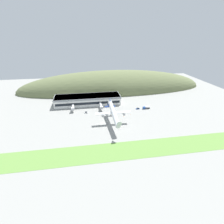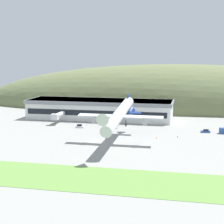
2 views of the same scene
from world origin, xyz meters
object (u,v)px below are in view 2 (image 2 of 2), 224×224
object	(u,v)px
jetway_1	(118,118)
cargo_airplane	(119,115)
terminal_building	(100,108)
traffic_cone_0	(157,138)
jetway_0	(58,116)
service_car_0	(80,126)
traffic_cone_1	(178,137)
service_car_1	(206,131)

from	to	relation	value
jetway_1	cargo_airplane	world-z (taller)	cargo_airplane
terminal_building	traffic_cone_0	world-z (taller)	terminal_building
jetway_0	service_car_0	bearing A→B (deg)	-31.73
jetway_0	jetway_1	size ratio (longest dim) A/B	0.90
cargo_airplane	traffic_cone_0	xyz separation A→B (m)	(13.04, 12.85, -11.11)
service_car_0	traffic_cone_0	distance (m)	40.59
cargo_airplane	traffic_cone_1	bearing A→B (deg)	38.06
terminal_building	cargo_airplane	xyz separation A→B (m)	(21.77, -54.95, 5.59)
jetway_1	traffic_cone_0	distance (m)	31.28
terminal_building	traffic_cone_1	world-z (taller)	terminal_building
terminal_building	traffic_cone_0	xyz separation A→B (m)	(34.81, -42.10, -5.51)
jetway_0	cargo_airplane	bearing A→B (deg)	-43.29
terminal_building	service_car_1	bearing A→B (deg)	-25.10
service_car_1	traffic_cone_0	bearing A→B (deg)	-140.73
service_car_0	jetway_0	bearing A→B (deg)	148.27
traffic_cone_0	terminal_building	bearing A→B (deg)	129.59
jetway_1	cargo_airplane	size ratio (longest dim) A/B	0.27
cargo_airplane	jetway_0	bearing A→B (deg)	136.71
jetway_1	jetway_0	bearing A→B (deg)	178.62
terminal_building	traffic_cone_0	distance (m)	54.90
service_car_0	service_car_1	bearing A→B (deg)	1.40
cargo_airplane	service_car_1	bearing A→B (deg)	41.47
service_car_0	service_car_1	xyz separation A→B (m)	(57.78, 1.42, -0.05)
jetway_1	traffic_cone_1	distance (m)	35.13
jetway_1	service_car_0	bearing A→B (deg)	-154.56
terminal_building	service_car_1	world-z (taller)	terminal_building
terminal_building	jetway_0	bearing A→B (deg)	-132.96
terminal_building	jetway_1	size ratio (longest dim) A/B	5.31
jetway_1	traffic_cone_0	size ratio (longest dim) A/B	25.30
jetway_0	traffic_cone_0	xyz separation A→B (m)	(51.90, -23.75, -3.71)
jetway_0	traffic_cone_0	size ratio (longest dim) A/B	22.88
service_car_0	service_car_1	distance (m)	57.80
jetway_0	traffic_cone_1	distance (m)	63.56
jetway_0	cargo_airplane	xyz separation A→B (m)	(38.86, -36.60, 7.40)
traffic_cone_0	traffic_cone_1	distance (m)	9.25
jetway_0	traffic_cone_1	world-z (taller)	jetway_0
jetway_1	service_car_1	world-z (taller)	jetway_1
traffic_cone_1	cargo_airplane	bearing A→B (deg)	-141.94
jetway_1	service_car_1	bearing A→B (deg)	-9.16
terminal_building	jetway_0	xyz separation A→B (m)	(-17.09, -18.35, -1.81)
terminal_building	traffic_cone_0	bearing A→B (deg)	-50.41
cargo_airplane	traffic_cone_1	distance (m)	29.38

